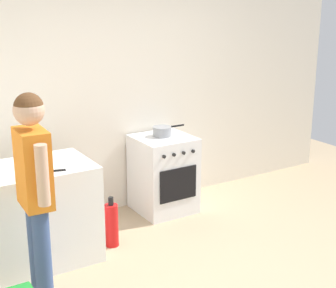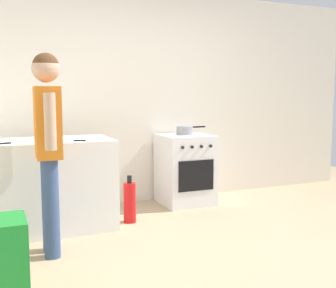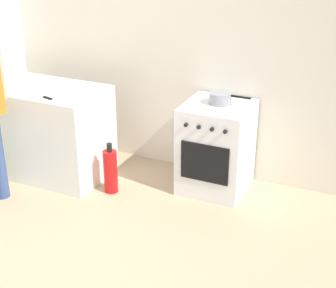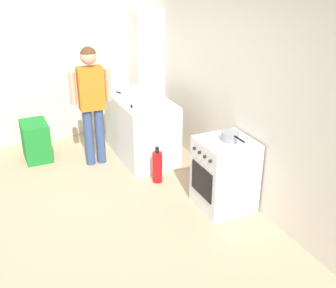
{
  "view_description": "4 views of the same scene",
  "coord_description": "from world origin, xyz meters",
  "views": [
    {
      "loc": [
        -2.43,
        -3.01,
        2.33
      ],
      "look_at": [
        -0.11,
        0.74,
        1.05
      ],
      "focal_mm": 55.0,
      "sensor_mm": 36.0,
      "label": 1
    },
    {
      "loc": [
        -1.84,
        -3.03,
        1.35
      ],
      "look_at": [
        -0.13,
        0.98,
        0.83
      ],
      "focal_mm": 45.0,
      "sensor_mm": 36.0,
      "label": 2
    },
    {
      "loc": [
        1.75,
        -2.57,
        2.44
      ],
      "look_at": [
        0.28,
        0.66,
        0.83
      ],
      "focal_mm": 55.0,
      "sensor_mm": 36.0,
      "label": 3
    },
    {
      "loc": [
        4.0,
        -0.83,
        2.75
      ],
      "look_at": [
        0.06,
        0.99,
        0.8
      ],
      "focal_mm": 45.0,
      "sensor_mm": 36.0,
      "label": 4
    }
  ],
  "objects": [
    {
      "name": "fire_extinguisher",
      "position": [
        -0.52,
        1.1,
        0.22
      ],
      "size": [
        0.13,
        0.13,
        0.5
      ],
      "color": "red",
      "rests_on": "ground"
    },
    {
      "name": "ground_plane",
      "position": [
        0.0,
        0.0,
        0.0
      ],
      "size": [
        8.0,
        8.0,
        0.0
      ],
      "primitive_type": "plane",
      "color": "tan"
    },
    {
      "name": "counter_unit",
      "position": [
        -1.35,
        1.2,
        0.45
      ],
      "size": [
        1.3,
        0.7,
        0.9
      ],
      "primitive_type": "cube",
      "color": "white",
      "rests_on": "ground"
    },
    {
      "name": "person",
      "position": [
        -1.4,
        0.51,
        1.01
      ],
      "size": [
        0.22,
        0.57,
        1.68
      ],
      "color": "#384C7A",
      "rests_on": "ground"
    },
    {
      "name": "knife_paring",
      "position": [
        -1.75,
        0.99,
        0.91
      ],
      "size": [
        0.21,
        0.08,
        0.01
      ],
      "color": "silver",
      "rests_on": "counter_unit"
    },
    {
      "name": "recycling_crate_upper",
      "position": [
        -1.91,
        -0.23,
        0.42
      ],
      "size": [
        0.52,
        0.36,
        0.28
      ],
      "primitive_type": "cube",
      "color": "#1E842D",
      "rests_on": "recycling_crate_lower"
    },
    {
      "name": "side_wall_left",
      "position": [
        -2.6,
        0.4,
        1.3
      ],
      "size": [
        0.1,
        3.1,
        2.6
      ],
      "primitive_type": "cube",
      "color": "silver",
      "rests_on": "ground"
    },
    {
      "name": "pot",
      "position": [
        0.36,
        1.61,
        0.9
      ],
      "size": [
        0.38,
        0.2,
        0.1
      ],
      "color": "gray",
      "rests_on": "oven_left"
    },
    {
      "name": "back_wall",
      "position": [
        0.0,
        1.95,
        1.3
      ],
      "size": [
        6.0,
        0.1,
        2.6
      ],
      "primitive_type": "cube",
      "color": "silver",
      "rests_on": "ground"
    },
    {
      "name": "knife_utility",
      "position": [
        -1.11,
        0.98,
        0.9
      ],
      "size": [
        0.25,
        0.1,
        0.01
      ],
      "color": "silver",
      "rests_on": "counter_unit"
    },
    {
      "name": "oven_left",
      "position": [
        0.35,
        1.58,
        0.43
      ],
      "size": [
        0.6,
        0.62,
        0.85
      ],
      "color": "white",
      "rests_on": "ground"
    },
    {
      "name": "recycling_crate_lower",
      "position": [
        -1.91,
        -0.23,
        0.14
      ],
      "size": [
        0.52,
        0.36,
        0.28
      ],
      "primitive_type": "cube",
      "color": "#1E842D",
      "rests_on": "ground"
    },
    {
      "name": "larder_cabinet",
      "position": [
        -2.3,
        1.68,
        1.0
      ],
      "size": [
        0.48,
        0.44,
        2.0
      ],
      "primitive_type": "cube",
      "color": "white",
      "rests_on": "ground"
    }
  ]
}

